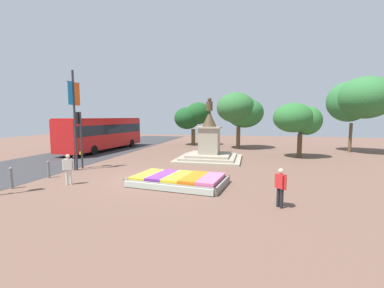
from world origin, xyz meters
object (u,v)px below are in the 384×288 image
Objects in this scene: traffic_light_mid_block at (80,130)px; city_bus at (103,132)px; flower_planter at (179,180)px; kerb_bollard_south at (11,177)px; pedestrian_with_handbag at (68,167)px; banner_pole at (75,117)px; pedestrian_near_planter at (280,185)px; kerb_bollard_mid_b at (74,163)px; kerb_bollard_mid_a at (49,169)px; statue_monument at (209,147)px.

city_bus is at bearing 112.88° from traffic_light_mid_block.
kerb_bollard_south reaches higher than flower_planter.
city_bus is 14.13m from pedestrian_with_handbag.
pedestrian_with_handbag is at bearing -58.76° from banner_pole.
kerb_bollard_mid_b is (-12.57, 4.40, -0.38)m from pedestrian_near_planter.
kerb_bollard_south reaches higher than kerb_bollard_mid_a.
traffic_light_mid_block reaches higher than flower_planter.
flower_planter is 5.41m from pedestrian_near_planter.
kerb_bollard_mid_a is (-8.12, -8.27, -0.53)m from statue_monument.
statue_monument reaches higher than traffic_light_mid_block.
statue_monument is at bearing -16.33° from city_bus.
traffic_light_mid_block is 3.97× the size of kerb_bollard_mid_b.
banner_pole is at bearing 121.24° from pedestrian_with_handbag.
kerb_bollard_mid_b is at bearing -143.23° from statue_monument.
city_bus is 14.59m from kerb_bollard_south.
pedestrian_near_planter is 1.45× the size of kerb_bollard_south.
flower_planter is 5.21× the size of kerb_bollard_mid_a.
banner_pole reaches higher than kerb_bollard_south.
kerb_bollard_mid_b is at bearing -94.10° from traffic_light_mid_block.
pedestrian_with_handbag is at bearing -122.34° from statue_monument.
traffic_light_mid_block is at bearing 88.81° from kerb_bollard_mid_a.
city_bus is at bearing 139.44° from pedestrian_near_planter.
banner_pole is 13.42m from pedestrian_near_planter.
kerb_bollard_mid_b is at bearing 160.71° from pedestrian_near_planter.
banner_pole reaches higher than kerb_bollard_mid_a.
kerb_bollard_mid_a is at bearing 88.34° from kerb_bollard_south.
kerb_bollard_south is (-8.19, -10.60, -0.50)m from statue_monument.
statue_monument is 3.20× the size of pedestrian_with_handbag.
pedestrian_near_planter is 12.78m from kerb_bollard_mid_a.
kerb_bollard_south reaches higher than kerb_bollard_mid_b.
statue_monument is 13.41m from kerb_bollard_south.
banner_pole reaches higher than city_bus.
pedestrian_with_handbag is 10.44m from pedestrian_near_planter.
kerb_bollard_mid_a is (-0.06, -2.86, -2.12)m from traffic_light_mid_block.
pedestrian_with_handbag is 1.60× the size of kerb_bollard_mid_a.
flower_planter is 8.08m from statue_monument.
flower_planter is 8.28m from kerb_bollard_south.
flower_planter is 3.25× the size of pedestrian_with_handbag.
statue_monument is at bearing 45.51° from kerb_bollard_mid_a.
pedestrian_near_planter reaches higher than flower_planter.
traffic_light_mid_block is 2.24m from kerb_bollard_mid_b.
kerb_bollard_south is at bearing -91.66° from kerb_bollard_mid_a.
banner_pole is 4.67m from pedestrian_with_handbag.
traffic_light_mid_block is at bearing 161.30° from flower_planter.
banner_pole is at bearing 160.34° from pedestrian_near_planter.
statue_monument is 12.33m from city_bus.
kerb_bollard_south is at bearing -93.33° from banner_pole.
statue_monument is 1.33× the size of traffic_light_mid_block.
traffic_light_mid_block is 3.59× the size of kerb_bollard_south.
flower_planter is 8.52m from banner_pole.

